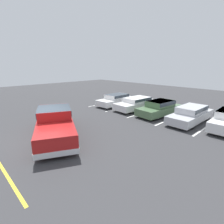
{
  "coord_description": "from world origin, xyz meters",
  "views": [
    {
      "loc": [
        9.71,
        -3.79,
        4.28
      ],
      "look_at": [
        1.06,
        4.55,
        1.0
      ],
      "focal_mm": 28.0,
      "sensor_mm": 36.0,
      "label": 1
    }
  ],
  "objects_px": {
    "parked_sedan_c": "(160,108)",
    "parked_sedan_d": "(191,114)",
    "parked_sedan_b": "(137,103)",
    "parked_sedan_a": "(116,99)",
    "pickup_truck": "(55,123)"
  },
  "relations": [
    {
      "from": "parked_sedan_c",
      "to": "parked_sedan_d",
      "type": "xyz_separation_m",
      "value": [
        2.68,
        0.03,
        -0.02
      ]
    },
    {
      "from": "parked_sedan_b",
      "to": "parked_sedan_a",
      "type": "bearing_deg",
      "value": -82.83
    },
    {
      "from": "parked_sedan_a",
      "to": "parked_sedan_d",
      "type": "relative_size",
      "value": 0.95
    },
    {
      "from": "pickup_truck",
      "to": "parked_sedan_b",
      "type": "bearing_deg",
      "value": 121.27
    },
    {
      "from": "parked_sedan_c",
      "to": "parked_sedan_d",
      "type": "relative_size",
      "value": 0.95
    },
    {
      "from": "parked_sedan_a",
      "to": "parked_sedan_d",
      "type": "bearing_deg",
      "value": 88.53
    },
    {
      "from": "pickup_truck",
      "to": "parked_sedan_c",
      "type": "xyz_separation_m",
      "value": [
        1.82,
        8.72,
        -0.2
      ]
    },
    {
      "from": "pickup_truck",
      "to": "parked_sedan_c",
      "type": "height_order",
      "value": "pickup_truck"
    },
    {
      "from": "parked_sedan_c",
      "to": "pickup_truck",
      "type": "bearing_deg",
      "value": -6.96
    },
    {
      "from": "pickup_truck",
      "to": "parked_sedan_c",
      "type": "relative_size",
      "value": 1.41
    },
    {
      "from": "parked_sedan_b",
      "to": "pickup_truck",
      "type": "bearing_deg",
      "value": 8.04
    },
    {
      "from": "pickup_truck",
      "to": "parked_sedan_a",
      "type": "bearing_deg",
      "value": 137.39
    },
    {
      "from": "parked_sedan_a",
      "to": "parked_sedan_b",
      "type": "xyz_separation_m",
      "value": [
        2.6,
        0.21,
        -0.01
      ]
    },
    {
      "from": "pickup_truck",
      "to": "parked_sedan_a",
      "type": "distance_m",
      "value": 9.41
    },
    {
      "from": "parked_sedan_c",
      "to": "parked_sedan_b",
      "type": "bearing_deg",
      "value": -90.15
    }
  ]
}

